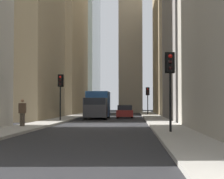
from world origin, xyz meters
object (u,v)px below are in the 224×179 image
at_px(pedestrian, 22,111).
at_px(sedan_red, 125,112).
at_px(traffic_light_midblock, 60,86).
at_px(traffic_light_foreground, 170,73).
at_px(traffic_light_far_junction, 148,94).
at_px(delivery_truck, 98,105).

bearing_deg(pedestrian, sedan_red, -18.72).
bearing_deg(traffic_light_midblock, traffic_light_foreground, -148.43).
height_order(traffic_light_midblock, traffic_light_far_junction, traffic_light_midblock).
xyz_separation_m(traffic_light_far_junction, pedestrian, (-28.63, 9.08, -1.77)).
relative_size(sedan_red, traffic_light_far_junction, 1.16).
bearing_deg(traffic_light_foreground, traffic_light_far_junction, -0.18).
relative_size(traffic_light_far_junction, pedestrian, 2.13).
relative_size(delivery_truck, traffic_light_far_junction, 1.75).
distance_m(traffic_light_midblock, traffic_light_far_junction, 21.28).
relative_size(delivery_truck, traffic_light_foreground, 1.57).
distance_m(delivery_truck, sedan_red, 3.98).
bearing_deg(delivery_truck, traffic_light_midblock, 157.47).
distance_m(sedan_red, traffic_light_foreground, 22.95).
bearing_deg(traffic_light_far_junction, sedan_red, 164.40).
height_order(traffic_light_foreground, traffic_light_far_junction, traffic_light_foreground).
bearing_deg(delivery_truck, sedan_red, -45.83).
bearing_deg(traffic_light_far_junction, delivery_truck, 156.49).
distance_m(delivery_truck, traffic_light_foreground, 20.77).
bearing_deg(sedan_red, traffic_light_far_junction, -15.60).
bearing_deg(traffic_light_far_junction, traffic_light_midblock, 156.81).
xyz_separation_m(traffic_light_foreground, pedestrian, (4.39, 8.98, -2.08)).
bearing_deg(traffic_light_midblock, traffic_light_far_junction, -23.19).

